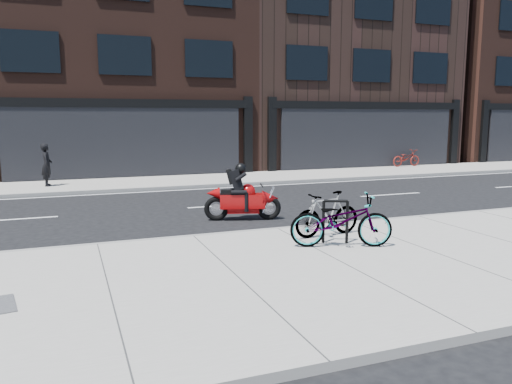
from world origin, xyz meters
name	(u,v)px	position (x,y,z in m)	size (l,w,h in m)	color
ground	(249,218)	(0.00, 0.00, 0.00)	(120.00, 120.00, 0.00)	black
sidewalk_near	(346,268)	(0.00, -5.00, 0.07)	(60.00, 6.00, 0.13)	gray
sidewalk_far	(184,181)	(0.00, 7.75, 0.07)	(60.00, 3.50, 0.13)	gray
building_center	(112,25)	(-2.00, 14.50, 7.25)	(12.00, 10.00, 14.50)	black
building_mideast	(324,56)	(10.00, 14.50, 6.25)	(12.00, 10.00, 12.50)	black
building_east	(481,59)	(22.00, 14.50, 6.50)	(10.00, 10.00, 13.00)	black
bike_rack	(335,218)	(0.57, -3.62, 0.66)	(0.50, 0.26, 0.90)	black
bicycle_front	(341,220)	(0.52, -3.92, 0.66)	(0.71, 2.03, 1.07)	gray
bicycle_rear	(327,214)	(0.71, -3.03, 0.62)	(0.46, 1.62, 0.97)	gray
motorcycle	(246,197)	(-0.15, -0.22, 0.61)	(1.99, 0.90, 1.51)	black
pedestrian	(47,165)	(-5.20, 7.64, 0.92)	(0.58, 0.38, 1.59)	black
bicycle_far	(406,158)	(11.99, 9.00, 0.56)	(0.57, 1.65, 0.86)	maroon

